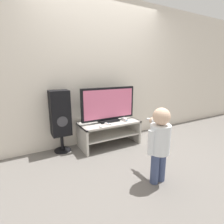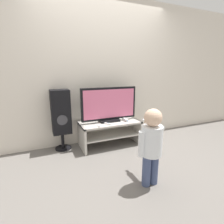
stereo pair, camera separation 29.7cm
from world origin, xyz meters
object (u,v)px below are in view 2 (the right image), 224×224
(game_console, at_px, (125,120))
(remote_secondary, at_px, (108,124))
(remote_primary, at_px, (99,126))
(television, at_px, (109,105))
(child, at_px, (151,141))
(speaker_tower, at_px, (61,113))

(game_console, height_order, remote_secondary, game_console)
(game_console, distance_m, remote_primary, 0.55)
(game_console, distance_m, remote_secondary, 0.37)
(game_console, height_order, remote_primary, game_console)
(game_console, bearing_deg, remote_primary, -169.00)
(game_console, bearing_deg, television, 160.95)
(game_console, bearing_deg, child, -103.42)
(remote_primary, distance_m, child, 1.09)
(remote_primary, height_order, child, child)
(television, height_order, remote_primary, television)
(remote_secondary, height_order, child, child)
(remote_primary, relative_size, speaker_tower, 0.13)
(remote_secondary, bearing_deg, television, 60.11)
(child, bearing_deg, remote_secondary, 94.55)
(television, relative_size, remote_primary, 7.51)
(remote_primary, relative_size, remote_secondary, 1.05)
(television, distance_m, child, 1.27)
(speaker_tower, bearing_deg, remote_primary, -31.33)
(speaker_tower, bearing_deg, television, -9.52)
(television, distance_m, remote_secondary, 0.34)
(remote_secondary, distance_m, speaker_tower, 0.80)
(game_console, xyz_separation_m, remote_primary, (-0.54, -0.10, -0.01))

